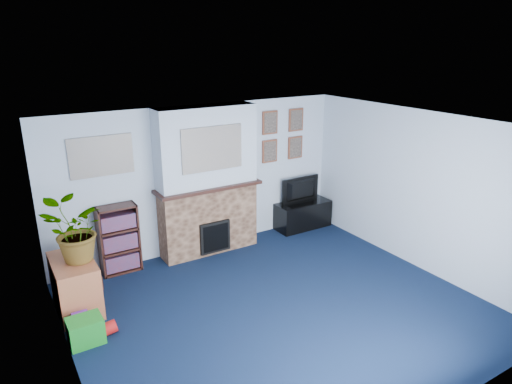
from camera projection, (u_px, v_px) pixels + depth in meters
floor at (278, 308)px, 5.98m from camera, size 5.00×4.50×0.01m
ceiling at (282, 127)px, 5.22m from camera, size 5.00×4.50×0.01m
wall_back at (202, 179)px, 7.42m from camera, size 5.00×0.04×2.40m
wall_front at (433, 312)px, 3.78m from camera, size 5.00×0.04×2.40m
wall_left at (64, 276)px, 4.36m from camera, size 0.04×4.50×2.40m
wall_right at (417, 190)px, 6.84m from camera, size 0.04×4.50×2.40m
chimney_breast at (207, 183)px, 7.26m from camera, size 1.72×0.50×2.40m
collage_main at (212, 149)px, 6.90m from camera, size 1.00×0.03×0.68m
collage_left at (101, 156)px, 6.46m from camera, size 0.90×0.03×0.58m
portrait_tl at (270, 123)px, 7.80m from camera, size 0.30×0.03×0.40m
portrait_tr at (296, 120)px, 8.07m from camera, size 0.30×0.03×0.40m
portrait_bl at (270, 151)px, 7.95m from camera, size 0.30×0.03×0.40m
portrait_br at (295, 147)px, 8.23m from camera, size 0.30×0.03×0.40m
tv_stand at (303, 216)px, 8.50m from camera, size 1.04×0.44×0.49m
television at (303, 190)px, 8.36m from camera, size 0.80×0.11×0.46m
bookshelf at (119, 240)px, 6.80m from camera, size 0.58×0.28×1.05m
sideboard at (75, 285)px, 5.87m from camera, size 0.50×0.89×0.69m
potted_plant at (73, 232)px, 5.62m from camera, size 0.81×0.73×0.81m
mantel_clock at (203, 182)px, 7.17m from camera, size 0.11×0.06×0.15m
mantel_candle at (226, 178)px, 7.37m from camera, size 0.05×0.05×0.17m
mantel_teddy at (175, 187)px, 6.93m from camera, size 0.12×0.12×0.12m
mantel_can at (251, 175)px, 7.60m from camera, size 0.07×0.07×0.13m
green_crate at (86, 332)px, 5.27m from camera, size 0.39×0.31×0.31m
toy_ball at (85, 315)px, 5.67m from camera, size 0.19×0.19×0.19m
toy_block at (81, 321)px, 5.52m from camera, size 0.19×0.19×0.23m
toy_tube at (102, 331)px, 5.40m from camera, size 0.35×0.16×0.20m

